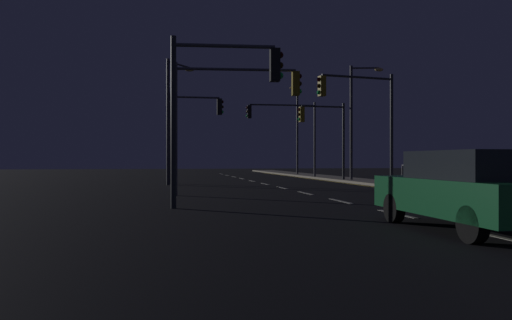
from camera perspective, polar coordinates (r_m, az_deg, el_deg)
ground_plane at (r=21.18m, az=5.35°, el=-3.74°), size 112.00×112.00×0.00m
sidewalk_right at (r=23.74m, az=20.12°, el=-3.16°), size 2.40×77.00×0.14m
lane_markings_center at (r=24.55m, az=3.03°, el=-3.20°), size 0.14×50.00×0.01m
lane_edge_line at (r=27.53m, az=12.10°, el=-2.85°), size 0.14×53.00×0.01m
car at (r=10.55m, az=23.08°, el=-3.08°), size 1.84×4.41×1.57m
traffic_light_near_right at (r=31.56m, az=7.75°, el=3.91°), size 3.14×0.39×4.85m
traffic_light_far_center at (r=19.58m, az=-2.68°, el=6.85°), size 5.03×0.76×5.19m
traffic_light_overhead_east at (r=24.62m, az=11.91°, el=6.15°), size 4.13×0.80×5.49m
traffic_light_mid_left at (r=29.28m, az=-7.24°, el=4.54°), size 3.23×0.34×5.29m
traffic_light_near_left at (r=36.56m, az=3.35°, el=4.27°), size 5.22×0.50×5.52m
traffic_light_mid_right at (r=14.47m, az=-3.81°, el=8.20°), size 3.24×0.53×4.93m
street_lamp_far_end at (r=43.68m, az=4.68°, el=4.35°), size 1.10×1.38×7.64m
street_lamp_median at (r=28.14m, az=-9.57°, el=5.84°), size 1.64×1.93×6.95m
street_lamp_mid_block at (r=31.94m, az=11.48°, el=5.55°), size 2.06×0.67×7.17m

